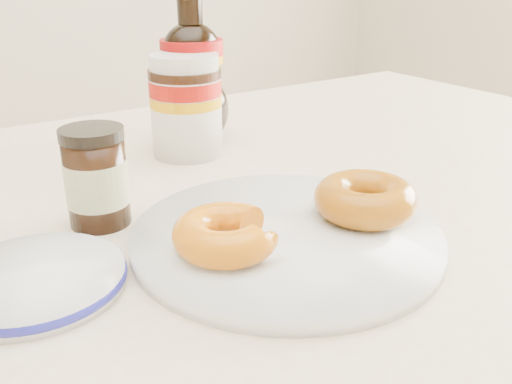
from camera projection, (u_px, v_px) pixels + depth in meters
dining_table at (240, 268)px, 0.66m from camera, size 1.40×0.90×0.75m
plate at (286, 236)px, 0.53m from camera, size 0.29×0.29×0.01m
donut_bitten at (226, 234)px, 0.49m from camera, size 0.11×0.11×0.03m
donut_whole at (365, 199)px, 0.55m from camera, size 0.11×0.11×0.04m
nutella_jar at (186, 102)px, 0.75m from camera, size 0.09×0.09×0.13m
syrup_bottle at (193, 74)px, 0.78m from camera, size 0.11×0.10×0.20m
dark_jar at (96, 178)px, 0.56m from camera, size 0.06×0.06×0.10m
blue_rim_saucer at (34, 280)px, 0.46m from camera, size 0.15×0.15×0.01m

